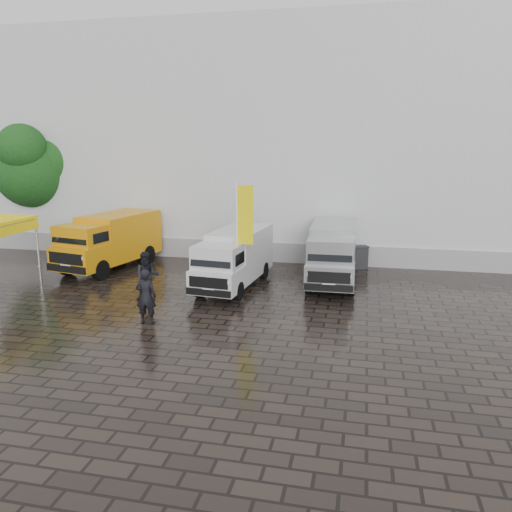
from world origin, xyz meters
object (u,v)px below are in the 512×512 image
Objects in this scene: van_white at (234,260)px; flagpole at (242,235)px; van_yellow at (109,242)px; person_front at (146,296)px; person_tent at (147,276)px; van_silver at (333,254)px; wheelie_bin at (360,257)px.

flagpole is (0.75, -1.68, 1.37)m from van_white.
van_yellow is 8.22m from person_front.
person_tent is at bearing -133.03° from van_white.
van_yellow is 2.99× the size of person_front.
wheelie_bin is (1.16, 2.86, -0.69)m from van_silver.
van_silver reaches higher than person_front.
van_silver is 7.93m from person_tent.
van_white is (6.66, -1.78, -0.12)m from van_yellow.
flagpole is (-3.23, -3.33, 1.30)m from van_silver.
van_yellow is 5.09× the size of wheelie_bin.
van_yellow reaches higher than van_white.
van_yellow is 1.22× the size of flagpole.
flagpole is 4.34m from person_front.
van_yellow is 6.90m from van_white.
flagpole reaches higher than van_yellow.
person_front is at bearing -42.02° from van_yellow.
wheelie_bin is at bearing 54.69° from flagpole.
van_yellow is at bearing 178.17° from van_silver.
person_tent reaches higher than wheelie_bin.
person_front is at bearing -104.64° from van_white.
van_yellow is 1.04× the size of van_white.
person_tent reaches higher than person_front.
van_yellow is at bearing 170.61° from van_white.
person_tent is (3.87, -4.25, -0.34)m from van_yellow.
van_white is 6.87m from wheelie_bin.
person_front is at bearing -132.78° from van_silver.
person_front is (-6.92, -9.34, 0.39)m from wheelie_bin.
van_white is 3.73m from person_tent.
flagpole reaches higher than wheelie_bin.
van_yellow is at bearing 110.52° from person_tent.
van_white is 1.18× the size of flagpole.
wheelie_bin is (11.80, 2.74, -0.74)m from van_yellow.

